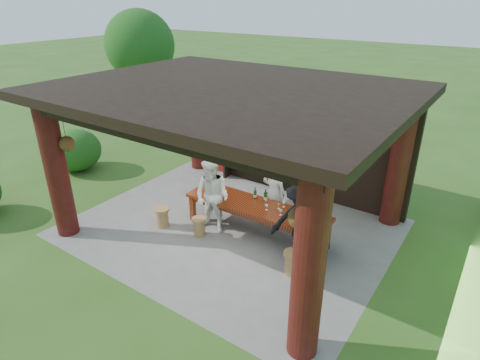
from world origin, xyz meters
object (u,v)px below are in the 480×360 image
Objects in this scene: wine_shelf at (260,152)px; stool_far_left at (162,217)px; stool_near_right at (292,262)px; napkin_basket at (221,192)px; host at (274,193)px; tasting_table at (257,209)px; guest_man at (301,225)px; guest_woman at (212,197)px; stool_near_left at (199,226)px.

stool_far_left is at bearing -102.20° from wine_shelf.
stool_far_left is (-3.53, -0.17, -0.00)m from stool_near_right.
napkin_basket is (0.32, -2.33, -0.26)m from wine_shelf.
wine_shelf is 2.23m from host.
tasting_table is at bearing 3.03° from napkin_basket.
napkin_basket is at bearing 44.41° from stool_far_left.
wine_shelf reaches higher than stool_near_right.
host is 1.77m from guest_man.
wine_shelf is 1.31× the size of guest_woman.
tasting_table is at bearing 147.99° from stool_near_right.
stool_near_left is at bearing -115.70° from guest_woman.
napkin_basket is (-1.02, -0.05, 0.18)m from tasting_table.
guest_man is (2.35, -0.05, 0.05)m from guest_woman.
guest_woman reaches higher than host.
guest_man is 7.53× the size of napkin_basket.
stool_near_left is 1.03m from stool_far_left.
stool_near_left is at bearing 52.30° from host.
stool_far_left is (-0.73, -3.36, -0.81)m from wine_shelf.
stool_far_left is 0.27× the size of guest_woman.
host is at bearing 131.59° from stool_near_right.
tasting_table is 1.43m from stool_near_left.
stool_near_right is at bearing -0.97° from stool_near_left.
guest_woman reaches higher than stool_far_left.
napkin_basket is at bearing 160.89° from stool_near_right.
host is (-1.35, 1.52, 0.58)m from stool_near_right.
stool_far_left is at bearing 179.97° from guest_man.
stool_far_left is at bearing -168.10° from stool_near_left.
stool_near_right is at bearing -19.11° from napkin_basket.
stool_far_left reaches higher than stool_near_left.
host is 0.88× the size of guest_man.
tasting_table is 6.95× the size of stool_near_right.
stool_near_right is (2.52, -0.04, 0.03)m from stool_near_left.
guest_woman is at bearing 48.30° from host.
wine_shelf is at bearing 125.88° from guest_man.
wine_shelf reaches higher than guest_woman.
stool_near_right is at bearing 132.28° from host.
wine_shelf is 3.54m from stool_far_left.
guest_man is (2.78, -2.85, -0.10)m from wine_shelf.
napkin_basket is at bearing 159.80° from guest_man.
stool_near_left is 0.88× the size of stool_near_right.
wine_shelf reaches higher than tasting_table.
wine_shelf reaches higher than napkin_basket.
guest_man reaches higher than napkin_basket.
stool_near_left is (-1.06, -0.87, -0.39)m from tasting_table.
napkin_basket reaches higher than stool_far_left.
wine_shelf reaches higher than guest_man.
tasting_table is at bearing 80.27° from host.
wine_shelf is 4.33m from stool_near_right.
guest_man is (1.32, -1.17, 0.12)m from host.
stool_near_left is 0.23× the size of guest_man.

